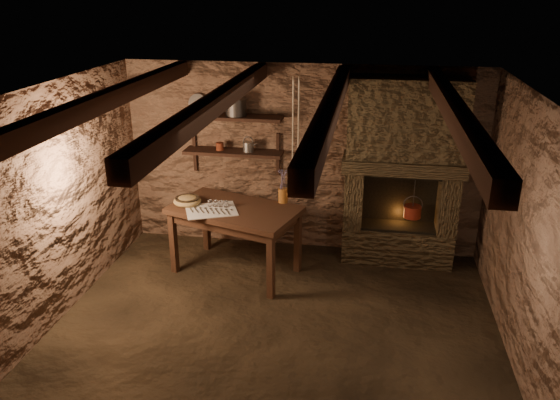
% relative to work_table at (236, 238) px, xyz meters
% --- Properties ---
extents(floor, '(4.50, 4.50, 0.00)m').
position_rel_work_table_xyz_m(floor, '(0.67, -1.14, -0.45)').
color(floor, black).
rests_on(floor, ground).
extents(back_wall, '(4.50, 0.04, 2.40)m').
position_rel_work_table_xyz_m(back_wall, '(0.67, 0.86, 0.75)').
color(back_wall, brown).
rests_on(back_wall, floor).
extents(front_wall, '(4.50, 0.04, 2.40)m').
position_rel_work_table_xyz_m(front_wall, '(0.67, -3.14, 0.75)').
color(front_wall, brown).
rests_on(front_wall, floor).
extents(left_wall, '(0.04, 4.00, 2.40)m').
position_rel_work_table_xyz_m(left_wall, '(-1.58, -1.14, 0.75)').
color(left_wall, brown).
rests_on(left_wall, floor).
extents(right_wall, '(0.04, 4.00, 2.40)m').
position_rel_work_table_xyz_m(right_wall, '(2.92, -1.14, 0.75)').
color(right_wall, brown).
rests_on(right_wall, floor).
extents(ceiling, '(4.50, 4.00, 0.04)m').
position_rel_work_table_xyz_m(ceiling, '(0.67, -1.14, 1.95)').
color(ceiling, black).
rests_on(ceiling, back_wall).
extents(beam_far_left, '(0.14, 3.95, 0.16)m').
position_rel_work_table_xyz_m(beam_far_left, '(-0.83, -1.14, 1.86)').
color(beam_far_left, black).
rests_on(beam_far_left, ceiling).
extents(beam_mid_left, '(0.14, 3.95, 0.16)m').
position_rel_work_table_xyz_m(beam_mid_left, '(0.17, -1.14, 1.86)').
color(beam_mid_left, black).
rests_on(beam_mid_left, ceiling).
extents(beam_mid_right, '(0.14, 3.95, 0.16)m').
position_rel_work_table_xyz_m(beam_mid_right, '(1.17, -1.14, 1.86)').
color(beam_mid_right, black).
rests_on(beam_mid_right, ceiling).
extents(beam_far_right, '(0.14, 3.95, 0.16)m').
position_rel_work_table_xyz_m(beam_far_right, '(2.17, -1.14, 1.86)').
color(beam_far_right, black).
rests_on(beam_far_right, ceiling).
extents(shelf_lower, '(1.25, 0.30, 0.04)m').
position_rel_work_table_xyz_m(shelf_lower, '(-0.18, 0.70, 0.85)').
color(shelf_lower, black).
rests_on(shelf_lower, back_wall).
extents(shelf_upper, '(1.25, 0.30, 0.04)m').
position_rel_work_table_xyz_m(shelf_upper, '(-0.18, 0.70, 1.30)').
color(shelf_upper, black).
rests_on(shelf_upper, back_wall).
extents(hearth, '(1.43, 0.51, 2.30)m').
position_rel_work_table_xyz_m(hearth, '(1.92, 0.63, 0.78)').
color(hearth, '#3D2F1E').
rests_on(hearth, floor).
extents(work_table, '(1.65, 1.24, 0.84)m').
position_rel_work_table_xyz_m(work_table, '(0.00, 0.00, 0.00)').
color(work_table, black).
rests_on(work_table, floor).
extents(linen_cloth, '(0.70, 0.64, 0.01)m').
position_rel_work_table_xyz_m(linen_cloth, '(-0.24, -0.13, 0.39)').
color(linen_cloth, silver).
rests_on(linen_cloth, work_table).
extents(pewter_cutlery_row, '(0.51, 0.36, 0.01)m').
position_rel_work_table_xyz_m(pewter_cutlery_row, '(-0.24, -0.15, 0.40)').
color(pewter_cutlery_row, gray).
rests_on(pewter_cutlery_row, linen_cloth).
extents(drinking_glasses, '(0.18, 0.06, 0.07)m').
position_rel_work_table_xyz_m(drinking_glasses, '(-0.23, -0.02, 0.43)').
color(drinking_glasses, white).
rests_on(drinking_glasses, linen_cloth).
extents(stoneware_jug, '(0.15, 0.15, 0.40)m').
position_rel_work_table_xyz_m(stoneware_jug, '(0.53, 0.27, 0.56)').
color(stoneware_jug, '#AD6221').
rests_on(stoneware_jug, work_table).
extents(wooden_bowl, '(0.42, 0.42, 0.12)m').
position_rel_work_table_xyz_m(wooden_bowl, '(-0.58, 0.02, 0.43)').
color(wooden_bowl, olive).
rests_on(wooden_bowl, work_table).
extents(iron_stockpot, '(0.30, 0.30, 0.19)m').
position_rel_work_table_xyz_m(iron_stockpot, '(-0.12, 0.70, 1.41)').
color(iron_stockpot, '#322E2C').
rests_on(iron_stockpot, shelf_upper).
extents(tin_pan, '(0.24, 0.12, 0.23)m').
position_rel_work_table_xyz_m(tin_pan, '(-0.65, 0.80, 1.44)').
color(tin_pan, '#9B9A95').
rests_on(tin_pan, shelf_upper).
extents(small_kettle, '(0.21, 0.17, 0.19)m').
position_rel_work_table_xyz_m(small_kettle, '(0.02, 0.70, 0.93)').
color(small_kettle, '#9B9A95').
rests_on(small_kettle, shelf_lower).
extents(rusty_tin, '(0.11, 0.11, 0.10)m').
position_rel_work_table_xyz_m(rusty_tin, '(-0.35, 0.70, 0.92)').
color(rusty_tin, maroon).
rests_on(rusty_tin, shelf_lower).
extents(red_pot, '(0.27, 0.27, 0.54)m').
position_rel_work_table_xyz_m(red_pot, '(2.08, 0.58, 0.25)').
color(red_pot, maroon).
rests_on(red_pot, hearth).
extents(hanging_ropes, '(0.08, 0.08, 1.20)m').
position_rel_work_table_xyz_m(hanging_ropes, '(0.72, -0.09, 1.35)').
color(hanging_ropes, beige).
rests_on(hanging_ropes, ceiling).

